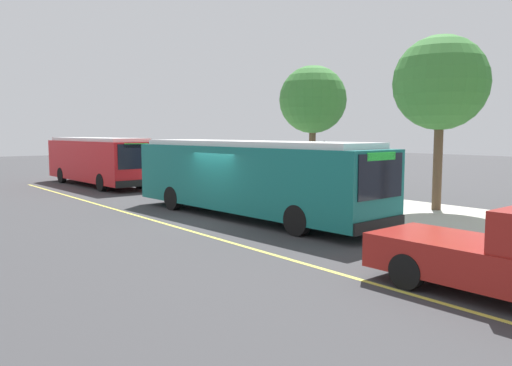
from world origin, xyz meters
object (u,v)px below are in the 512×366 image
Objects in this scene: waiting_bench at (334,191)px; transit_bus_main at (249,176)px; transit_bus_second at (98,159)px; route_sign_post at (324,167)px.

transit_bus_main is at bearing -85.35° from waiting_bench.
transit_bus_main is 1.16× the size of transit_bus_second.
transit_bus_main is 2.91m from route_sign_post.
waiting_bench is at bearing 126.15° from route_sign_post.
route_sign_post is (1.69, 2.34, 0.34)m from transit_bus_main.
transit_bus_second is at bearing -172.34° from route_sign_post.
waiting_bench is 3.82m from route_sign_post.
transit_bus_second is 3.73× the size of route_sign_post.
transit_bus_main is 5.35m from waiting_bench.
transit_bus_second reaches higher than waiting_bench.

